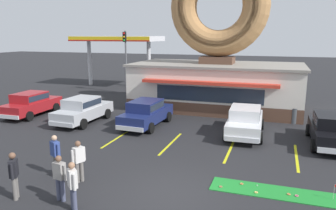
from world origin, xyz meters
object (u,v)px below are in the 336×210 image
object	(u,v)px
pedestrian_blue_sweater_man	(55,153)
car_red	(31,103)
pedestrian_clipboard_woman	(73,184)
pedestrian_beanie_man	(79,159)
car_silver	(83,109)
trash_bin	(294,115)
putting_flag_pin	(336,188)
car_black	(331,128)
golf_ball	(257,185)
car_navy	(146,112)
car_white	(245,120)
traffic_light_pole	(125,54)
pedestrian_hooded_kid	(60,176)
pedestrian_leather_jacket_man	(14,173)

from	to	relation	value
pedestrian_blue_sweater_man	car_red	bearing A→B (deg)	135.59
car_red	pedestrian_blue_sweater_man	distance (m)	10.97
pedestrian_clipboard_woman	pedestrian_beanie_man	world-z (taller)	pedestrian_beanie_man
car_silver	trash_bin	distance (m)	13.25
pedestrian_blue_sweater_man	pedestrian_beanie_man	world-z (taller)	pedestrian_blue_sweater_man
putting_flag_pin	car_black	xyz separation A→B (m)	(0.61, 6.14, 0.43)
golf_ball	car_navy	world-z (taller)	car_navy
trash_bin	putting_flag_pin	bearing A→B (deg)	-84.60
pedestrian_blue_sweater_man	golf_ball	bearing A→B (deg)	11.08
pedestrian_blue_sweater_man	pedestrian_beanie_man	distance (m)	1.24
car_white	pedestrian_beanie_man	bearing A→B (deg)	-123.39
pedestrian_beanie_man	putting_flag_pin	bearing A→B (deg)	9.55
car_white	car_red	xyz separation A→B (m)	(-14.31, -0.06, 0.00)
pedestrian_clipboard_woman	traffic_light_pole	xyz separation A→B (m)	(-7.75, 19.78, 2.83)
car_navy	car_white	bearing A→B (deg)	0.20
car_white	pedestrian_hooded_kid	bearing A→B (deg)	-118.23
putting_flag_pin	car_white	world-z (taller)	car_white
car_navy	pedestrian_leather_jacket_man	distance (m)	9.78
pedestrian_leather_jacket_man	trash_bin	world-z (taller)	pedestrian_leather_jacket_man
car_black	pedestrian_hooded_kid	world-z (taller)	car_black
car_silver	putting_flag_pin	bearing A→B (deg)	-23.82
putting_flag_pin	trash_bin	distance (m)	10.12
car_navy	pedestrian_clipboard_woman	world-z (taller)	pedestrian_clipboard_woman
car_navy	traffic_light_pole	xyz separation A→B (m)	(-6.18, 10.02, 2.84)
car_white	car_navy	bearing A→B (deg)	-179.80
trash_bin	traffic_light_pole	bearing A→B (deg)	156.42
car_silver	traffic_light_pole	distance (m)	11.07
pedestrian_hooded_kid	trash_bin	world-z (taller)	pedestrian_hooded_kid
car_red	pedestrian_blue_sweater_man	size ratio (longest dim) A/B	2.81
car_white	pedestrian_leather_jacket_man	bearing A→B (deg)	-123.83
golf_ball	pedestrian_clipboard_woman	world-z (taller)	pedestrian_clipboard_woman
pedestrian_leather_jacket_man	trash_bin	xyz separation A→B (m)	(9.21, 13.37, -0.41)
putting_flag_pin	pedestrian_blue_sweater_man	distance (m)	10.17
car_silver	car_red	world-z (taller)	same
car_black	car_red	size ratio (longest dim) A/B	1.00
golf_ball	pedestrian_hooded_kid	world-z (taller)	pedestrian_hooded_kid
car_white	pedestrian_blue_sweater_man	xyz separation A→B (m)	(-6.47, -7.73, 0.03)
putting_flag_pin	pedestrian_clipboard_woman	bearing A→B (deg)	-157.31
car_red	car_navy	bearing A→B (deg)	0.25
putting_flag_pin	traffic_light_pole	size ratio (longest dim) A/B	0.09
pedestrian_clipboard_woman	pedestrian_beanie_man	distance (m)	2.06
car_navy	pedestrian_clipboard_woman	size ratio (longest dim) A/B	2.89
car_navy	trash_bin	world-z (taller)	car_navy
car_silver	car_white	world-z (taller)	same
car_navy	pedestrian_leather_jacket_man	world-z (taller)	pedestrian_leather_jacket_man
golf_ball	traffic_light_pole	bearing A→B (deg)	128.91
car_silver	pedestrian_hooded_kid	xyz separation A→B (m)	(4.90, -8.89, -0.00)
traffic_light_pole	pedestrian_hooded_kid	bearing A→B (deg)	-70.21
traffic_light_pole	car_navy	bearing A→B (deg)	-58.35
golf_ball	pedestrian_blue_sweater_man	xyz separation A→B (m)	(-7.57, -1.48, 0.85)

